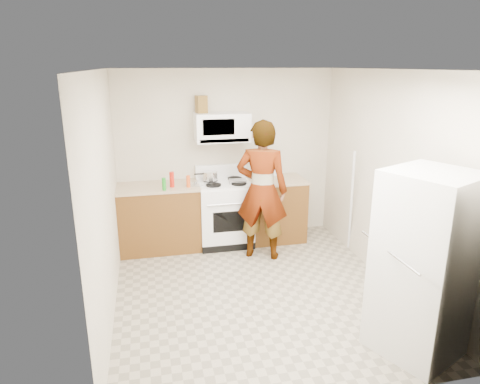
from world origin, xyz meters
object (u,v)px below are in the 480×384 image
object	(u,v)px
microwave	(222,127)
fridge	(424,265)
kettle	(273,170)
saucepan	(210,176)
gas_range	(225,212)
person	(262,191)

from	to	relation	value
microwave	fridge	bearing A→B (deg)	-66.54
kettle	saucepan	xyz separation A→B (m)	(-0.99, -0.13, -0.00)
fridge	microwave	bearing A→B (deg)	88.92
gas_range	saucepan	xyz separation A→B (m)	(-0.19, 0.09, 0.53)
fridge	kettle	size ratio (longest dim) A/B	10.68
gas_range	microwave	world-z (taller)	microwave
gas_range	saucepan	distance (m)	0.57
gas_range	fridge	distance (m)	3.10
microwave	person	world-z (taller)	microwave
person	fridge	distance (m)	2.41
microwave	fridge	world-z (taller)	microwave
gas_range	kettle	xyz separation A→B (m)	(0.80, 0.23, 0.53)
fridge	saucepan	size ratio (longest dim) A/B	8.05
kettle	person	bearing A→B (deg)	-114.17
gas_range	saucepan	size ratio (longest dim) A/B	5.35
gas_range	kettle	distance (m)	0.98
person	fridge	bearing A→B (deg)	134.70
person	gas_range	bearing A→B (deg)	-30.57
gas_range	person	distance (m)	0.83
person	kettle	world-z (taller)	person
microwave	fridge	distance (m)	3.31
gas_range	person	xyz separation A→B (m)	(0.40, -0.56, 0.46)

